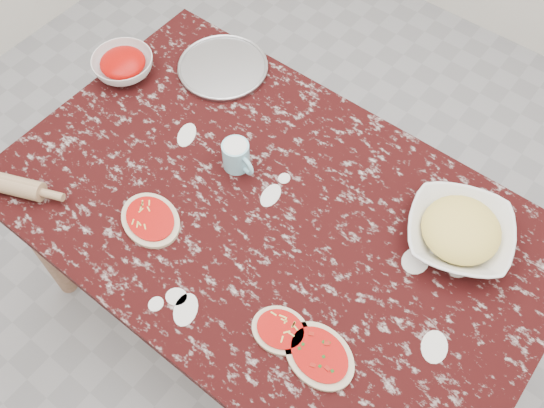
{
  "coord_description": "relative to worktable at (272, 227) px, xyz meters",
  "views": [
    {
      "loc": [
        0.55,
        -0.7,
        2.22
      ],
      "look_at": [
        0.0,
        0.0,
        0.8
      ],
      "focal_mm": 39.15,
      "sensor_mm": 36.0,
      "label": 1
    }
  ],
  "objects": [
    {
      "name": "pizza_mid",
      "position": [
        0.24,
        -0.27,
        0.09
      ],
      "size": [
        0.17,
        0.15,
        0.02
      ],
      "color": "beige",
      "rests_on": "worktable"
    },
    {
      "name": "pizza_right",
      "position": [
        0.35,
        -0.26,
        0.09
      ],
      "size": [
        0.22,
        0.18,
        0.02
      ],
      "color": "beige",
      "rests_on": "worktable"
    },
    {
      "name": "pizza_tray",
      "position": [
        -0.49,
        0.35,
        0.09
      ],
      "size": [
        0.36,
        0.36,
        0.01
      ],
      "primitive_type": "cylinder",
      "rotation": [
        0.0,
        0.0,
        -0.21
      ],
      "color": "#B2B2B7",
      "rests_on": "worktable"
    },
    {
      "name": "flour_mug",
      "position": [
        -0.19,
        0.07,
        0.13
      ],
      "size": [
        0.12,
        0.08,
        0.1
      ],
      "color": "#8DD3E7",
      "rests_on": "worktable"
    },
    {
      "name": "pizza_left",
      "position": [
        -0.26,
        -0.24,
        0.09
      ],
      "size": [
        0.23,
        0.2,
        0.02
      ],
      "color": "beige",
      "rests_on": "worktable"
    },
    {
      "name": "worktable",
      "position": [
        0.0,
        0.0,
        0.0
      ],
      "size": [
        1.6,
        1.0,
        0.75
      ],
      "color": "black",
      "rests_on": "ground"
    },
    {
      "name": "ground",
      "position": [
        0.0,
        0.0,
        -0.67
      ],
      "size": [
        4.0,
        4.0,
        0.0
      ],
      "primitive_type": "plane",
      "color": "gray"
    },
    {
      "name": "cheese_bowl",
      "position": [
        0.46,
        0.25,
        0.12
      ],
      "size": [
        0.38,
        0.38,
        0.07
      ],
      "primitive_type": "imported",
      "rotation": [
        0.0,
        0.0,
        0.38
      ],
      "color": "white",
      "rests_on": "worktable"
    },
    {
      "name": "sauce_bowl",
      "position": [
        -0.74,
        0.14,
        0.12
      ],
      "size": [
        0.24,
        0.24,
        0.06
      ],
      "primitive_type": "imported",
      "rotation": [
        0.0,
        0.0,
        0.2
      ],
      "color": "white",
      "rests_on": "worktable"
    }
  ]
}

